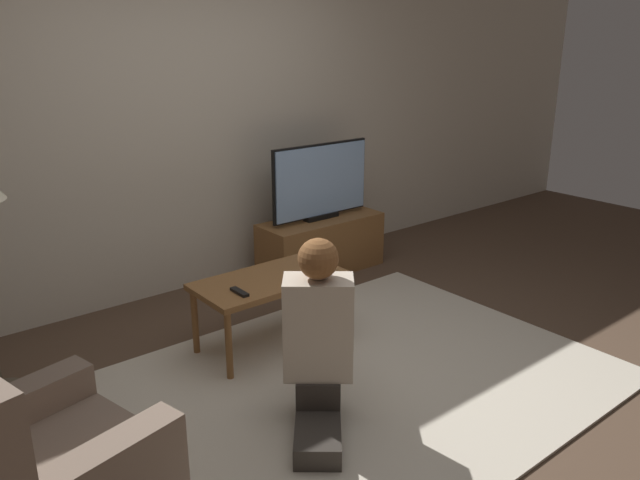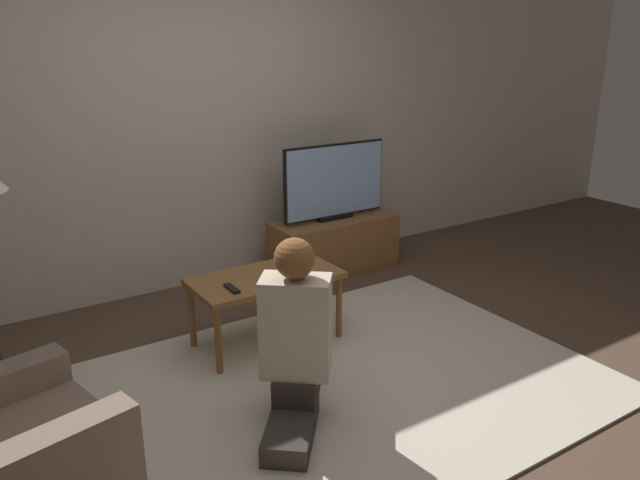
% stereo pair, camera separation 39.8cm
% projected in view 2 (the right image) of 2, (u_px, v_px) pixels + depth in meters
% --- Properties ---
extents(ground_plane, '(10.00, 10.00, 0.00)m').
position_uv_depth(ground_plane, '(342.00, 386.00, 3.52)').
color(ground_plane, brown).
extents(wall_back, '(10.00, 0.06, 2.60)m').
position_uv_depth(wall_back, '(195.00, 117.00, 4.65)').
color(wall_back, beige).
rests_on(wall_back, ground_plane).
extents(rug, '(2.85, 2.11, 0.02)m').
position_uv_depth(rug, '(342.00, 385.00, 3.52)').
color(rug, beige).
rests_on(rug, ground_plane).
extents(tv_stand, '(1.06, 0.41, 0.45)m').
position_uv_depth(tv_stand, '(334.00, 245.00, 5.16)').
color(tv_stand, brown).
rests_on(tv_stand, ground_plane).
extents(tv, '(0.93, 0.08, 0.61)m').
position_uv_depth(tv, '(335.00, 181.00, 4.99)').
color(tv, black).
rests_on(tv, tv_stand).
extents(coffee_table, '(0.92, 0.48, 0.47)m').
position_uv_depth(coffee_table, '(266.00, 283.00, 3.88)').
color(coffee_table, brown).
rests_on(coffee_table, ground_plane).
extents(armchair, '(0.87, 0.88, 0.91)m').
position_uv_depth(armchair, '(3.00, 466.00, 2.43)').
color(armchair, '#7A6656').
rests_on(armchair, ground_plane).
extents(person_kneeling, '(0.72, 0.80, 0.97)m').
position_uv_depth(person_kneeling, '(295.00, 335.00, 3.05)').
color(person_kneeling, '#332D28').
rests_on(person_kneeling, rug).
extents(remote, '(0.04, 0.15, 0.02)m').
position_uv_depth(remote, '(232.00, 288.00, 3.64)').
color(remote, black).
rests_on(remote, coffee_table).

